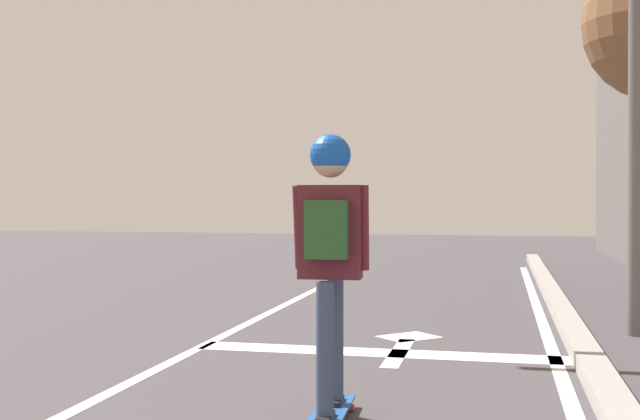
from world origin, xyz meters
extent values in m
cube|color=silver|center=(0.03, 6.00, 0.00)|extent=(0.12, 20.00, 0.01)
cube|color=silver|center=(3.30, 6.00, 0.00)|extent=(0.12, 20.00, 0.01)
cube|color=silver|center=(1.74, 6.48, 0.00)|extent=(3.42, 0.40, 0.01)
cube|color=silver|center=(1.91, 6.53, 0.00)|extent=(0.16, 1.40, 0.01)
cube|color=silver|center=(1.91, 7.38, 0.00)|extent=(0.71, 0.71, 0.01)
cube|color=#9A938D|center=(3.55, 6.00, 0.07)|extent=(0.24, 24.00, 0.14)
cube|color=#205297|center=(1.77, 4.14, 0.07)|extent=(0.25, 0.87, 0.02)
cube|color=#B2B2B7|center=(1.76, 4.43, 0.06)|extent=(0.17, 0.06, 0.01)
cylinder|color=#C33D38|center=(1.66, 4.43, 0.02)|extent=(0.03, 0.05, 0.05)
cylinder|color=#C33D38|center=(1.86, 4.43, 0.02)|extent=(0.03, 0.05, 0.05)
cylinder|color=#384562|center=(1.76, 4.34, 0.50)|extent=(0.11, 0.11, 0.84)
cube|color=black|center=(1.76, 4.34, 0.09)|extent=(0.10, 0.24, 0.03)
cylinder|color=#384562|center=(1.78, 3.94, 0.50)|extent=(0.11, 0.11, 0.84)
cube|color=black|center=(1.78, 3.94, 0.09)|extent=(0.10, 0.24, 0.03)
cube|color=#591F28|center=(1.77, 4.14, 1.22)|extent=(0.40, 0.20, 0.59)
cylinder|color=#591F28|center=(1.56, 4.16, 1.24)|extent=(0.07, 0.15, 0.54)
cylinder|color=#591F28|center=(1.98, 4.18, 1.24)|extent=(0.07, 0.10, 0.54)
sphere|color=tan|center=(1.77, 4.14, 1.67)|extent=(0.23, 0.23, 0.23)
sphere|color=blue|center=(1.77, 4.14, 1.70)|extent=(0.26, 0.26, 0.26)
cube|color=#275228|center=(1.78, 4.00, 1.24)|extent=(0.27, 0.15, 0.36)
cylinder|color=#625D5A|center=(4.19, 7.98, 2.77)|extent=(0.16, 0.16, 5.55)
camera|label=1|loc=(2.81, -0.80, 1.43)|focal=44.87mm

